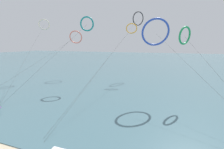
{
  "coord_description": "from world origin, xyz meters",
  "views": [
    {
      "loc": [
        9.86,
        -6.06,
        11.38
      ],
      "look_at": [
        0.0,
        20.61,
        6.02
      ],
      "focal_mm": 26.33,
      "sensor_mm": 36.0,
      "label": 1
    }
  ],
  "objects_px": {
    "kite_cobalt": "(156,32)",
    "kite_teal": "(87,24)",
    "kite_charcoal": "(138,19)",
    "kite_emerald": "(185,36)",
    "kite_coral": "(76,37)",
    "kite_amber": "(131,29)",
    "kite_ivory": "(44,25)"
  },
  "relations": [
    {
      "from": "kite_cobalt",
      "to": "kite_teal",
      "type": "distance_m",
      "value": 18.7
    },
    {
      "from": "kite_charcoal",
      "to": "kite_emerald",
      "type": "height_order",
      "value": "kite_charcoal"
    },
    {
      "from": "kite_cobalt",
      "to": "kite_coral",
      "type": "bearing_deg",
      "value": -50.87
    },
    {
      "from": "kite_cobalt",
      "to": "kite_teal",
      "type": "bearing_deg",
      "value": -37.96
    },
    {
      "from": "kite_amber",
      "to": "kite_teal",
      "type": "relative_size",
      "value": 1.81
    },
    {
      "from": "kite_emerald",
      "to": "kite_cobalt",
      "type": "xyz_separation_m",
      "value": [
        -5.32,
        -0.93,
        0.68
      ]
    },
    {
      "from": "kite_amber",
      "to": "kite_teal",
      "type": "bearing_deg",
      "value": -144.17
    },
    {
      "from": "kite_teal",
      "to": "kite_emerald",
      "type": "bearing_deg",
      "value": 162.54
    },
    {
      "from": "kite_amber",
      "to": "kite_cobalt",
      "type": "height_order",
      "value": "kite_amber"
    },
    {
      "from": "kite_amber",
      "to": "kite_emerald",
      "type": "distance_m",
      "value": 20.52
    },
    {
      "from": "kite_emerald",
      "to": "kite_coral",
      "type": "bearing_deg",
      "value": -77.8
    },
    {
      "from": "kite_ivory",
      "to": "kite_teal",
      "type": "xyz_separation_m",
      "value": [
        17.25,
        -3.93,
        -0.89
      ]
    },
    {
      "from": "kite_amber",
      "to": "kite_charcoal",
      "type": "xyz_separation_m",
      "value": [
        0.23,
        8.23,
        3.91
      ]
    },
    {
      "from": "kite_charcoal",
      "to": "kite_emerald",
      "type": "distance_m",
      "value": 27.63
    },
    {
      "from": "kite_emerald",
      "to": "kite_ivory",
      "type": "distance_m",
      "value": 41.38
    },
    {
      "from": "kite_charcoal",
      "to": "kite_cobalt",
      "type": "relative_size",
      "value": 2.48
    },
    {
      "from": "kite_cobalt",
      "to": "kite_charcoal",
      "type": "bearing_deg",
      "value": -92.53
    },
    {
      "from": "kite_amber",
      "to": "kite_charcoal",
      "type": "relative_size",
      "value": 0.79
    },
    {
      "from": "kite_coral",
      "to": "kite_cobalt",
      "type": "distance_m",
      "value": 31.75
    },
    {
      "from": "kite_ivory",
      "to": "kite_cobalt",
      "type": "bearing_deg",
      "value": 123.85
    },
    {
      "from": "kite_amber",
      "to": "kite_cobalt",
      "type": "distance_m",
      "value": 18.05
    },
    {
      "from": "kite_ivory",
      "to": "kite_charcoal",
      "type": "bearing_deg",
      "value": 167.52
    },
    {
      "from": "kite_coral",
      "to": "kite_charcoal",
      "type": "height_order",
      "value": "kite_charcoal"
    },
    {
      "from": "kite_coral",
      "to": "kite_amber",
      "type": "xyz_separation_m",
      "value": [
        19.14,
        0.32,
        2.27
      ]
    },
    {
      "from": "kite_coral",
      "to": "kite_charcoal",
      "type": "bearing_deg",
      "value": -171.67
    },
    {
      "from": "kite_ivory",
      "to": "kite_coral",
      "type": "bearing_deg",
      "value": 179.47
    },
    {
      "from": "kite_emerald",
      "to": "kite_cobalt",
      "type": "height_order",
      "value": "kite_cobalt"
    },
    {
      "from": "kite_emerald",
      "to": "kite_ivory",
      "type": "relative_size",
      "value": 0.77
    },
    {
      "from": "kite_charcoal",
      "to": "kite_ivory",
      "type": "relative_size",
      "value": 1.85
    },
    {
      "from": "kite_emerald",
      "to": "kite_cobalt",
      "type": "distance_m",
      "value": 5.44
    },
    {
      "from": "kite_coral",
      "to": "kite_cobalt",
      "type": "height_order",
      "value": "kite_cobalt"
    },
    {
      "from": "kite_coral",
      "to": "kite_ivory",
      "type": "xyz_separation_m",
      "value": [
        -7.24,
        -6.33,
        3.7
      ]
    }
  ]
}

